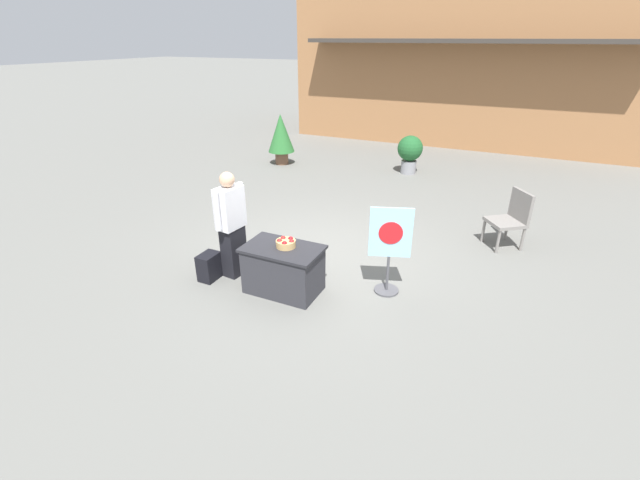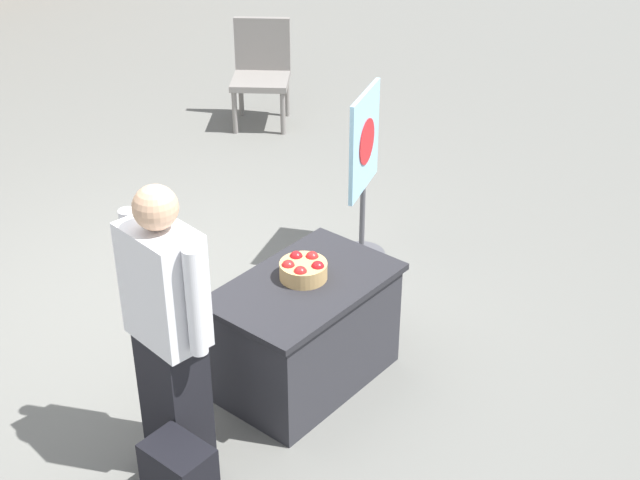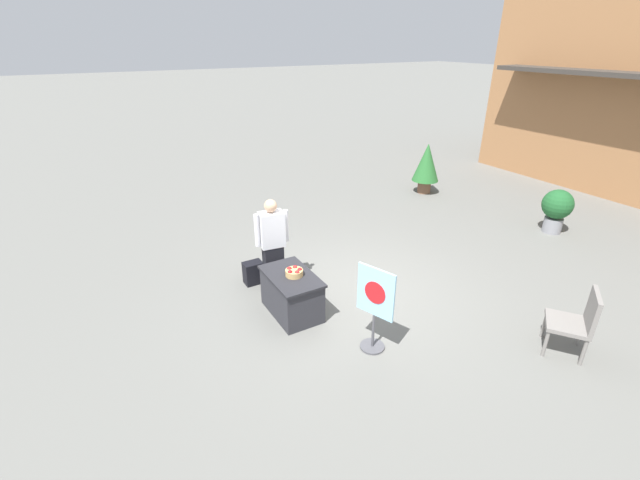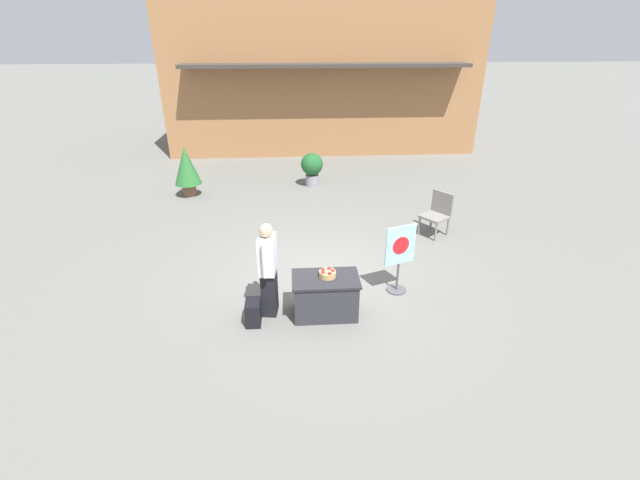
# 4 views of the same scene
# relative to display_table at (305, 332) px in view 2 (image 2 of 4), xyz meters

# --- Properties ---
(ground_plane) EXTENTS (120.00, 120.00, 0.00)m
(ground_plane) POSITION_rel_display_table_xyz_m (0.02, 1.25, -0.36)
(ground_plane) COLOR slate
(display_table) EXTENTS (1.11, 0.69, 0.71)m
(display_table) POSITION_rel_display_table_xyz_m (0.00, 0.00, 0.00)
(display_table) COLOR #2D2D33
(display_table) RESTS_ON ground_plane
(apple_basket) EXTENTS (0.28, 0.28, 0.13)m
(apple_basket) POSITION_rel_display_table_xyz_m (0.03, 0.04, 0.41)
(apple_basket) COLOR tan
(apple_basket) RESTS_ON display_table
(person_visitor) EXTENTS (0.31, 0.61, 1.66)m
(person_visitor) POSITION_rel_display_table_xyz_m (-0.94, 0.11, 0.49)
(person_visitor) COLOR black
(person_visitor) RESTS_ON ground_plane
(backpack) EXTENTS (0.24, 0.34, 0.42)m
(backpack) POSITION_rel_display_table_xyz_m (-1.20, -0.19, -0.15)
(backpack) COLOR black
(backpack) RESTS_ON ground_plane
(poster_board) EXTENTS (0.57, 0.36, 1.32)m
(poster_board) POSITION_rel_display_table_xyz_m (1.38, 0.62, 0.37)
(poster_board) COLOR #4C4C51
(poster_board) RESTS_ON ground_plane
(patio_chair) EXTENTS (0.77, 0.77, 1.01)m
(patio_chair) POSITION_rel_display_table_xyz_m (2.87, 3.01, 0.20)
(patio_chair) COLOR gray
(patio_chair) RESTS_ON ground_plane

